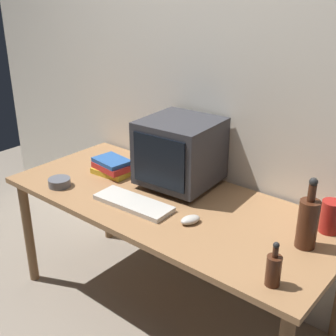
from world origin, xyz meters
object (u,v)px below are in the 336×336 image
Objects in this scene: bottle_short at (274,269)px; metal_canister at (331,217)px; keyboard at (133,203)px; cd_spindle at (59,182)px; bottle_tall at (308,222)px; book_stack at (112,166)px; crt_monitor at (180,152)px; computer_mouse at (190,220)px.

metal_canister is at bearing 88.04° from bottle_short.
cd_spindle reaches higher than keyboard.
bottle_tall is 1.37× the size of book_stack.
bottle_short reaches higher than book_stack.
crt_monitor is at bearing 81.69° from keyboard.
crt_monitor is at bearing 170.27° from bottle_tall.
computer_mouse is (0.33, 0.04, 0.01)m from keyboard.
bottle_tall is 1.74× the size of bottle_short.
computer_mouse is at bearing -146.85° from metal_canister.
keyboard is 3.50× the size of cd_spindle.
computer_mouse is 0.67× the size of metal_canister.
bottle_tall is 1.18m from book_stack.
crt_monitor is at bearing 18.61° from book_stack.
book_stack is at bearing 71.22° from cd_spindle.
bottle_tall is (0.78, -0.13, -0.07)m from crt_monitor.
metal_canister is at bearing 80.02° from bottle_tall.
bottle_tall is 0.32m from bottle_short.
metal_canister reaches higher than keyboard.
crt_monitor reaches higher than bottle_short.
crt_monitor is 0.68m from cd_spindle.
bottle_tall is at bearing 13.16° from cd_spindle.
cd_spindle is (-0.46, -0.10, 0.01)m from keyboard.
metal_canister is at bearing 3.33° from crt_monitor.
crt_monitor is at bearing 150.33° from bottle_short.
cd_spindle is at bearing -108.78° from book_stack.
crt_monitor is at bearing 41.25° from cd_spindle.
keyboard is 1.81× the size of book_stack.
computer_mouse is at bearing 10.09° from cd_spindle.
keyboard is 0.84m from bottle_short.
crt_monitor is 0.93m from bottle_short.
cd_spindle is at bearing -151.04° from computer_mouse.
crt_monitor is 0.82m from metal_canister.
metal_canister is at bearing 21.38° from keyboard.
cd_spindle is 1.39m from metal_canister.
crt_monitor reaches higher than keyboard.
computer_mouse is 0.70m from book_stack.
keyboard is at bearing 171.76° from bottle_short.
crt_monitor is 4.12× the size of computer_mouse.
computer_mouse is 0.52m from bottle_tall.
bottle_short is 1.53× the size of cd_spindle.
book_stack is at bearing -174.33° from computer_mouse.
bottle_short is (0.83, -0.12, 0.06)m from keyboard.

